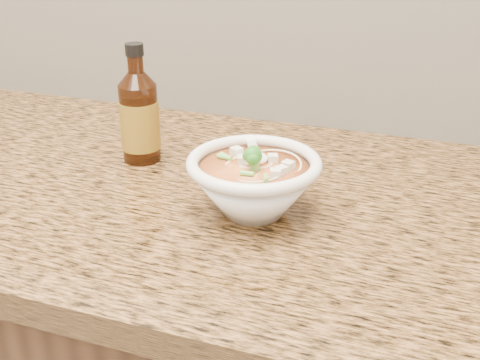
% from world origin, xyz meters
% --- Properties ---
extents(counter_slab, '(4.00, 0.68, 0.04)m').
position_xyz_m(counter_slab, '(0.00, 1.68, 0.88)').
color(counter_slab, '#906035').
rests_on(counter_slab, cabinet).
extents(soup_bowl, '(0.18, 0.20, 0.10)m').
position_xyz_m(soup_bowl, '(0.24, 1.61, 0.94)').
color(soup_bowl, white).
rests_on(soup_bowl, counter_slab).
extents(hot_sauce_bottle, '(0.08, 0.08, 0.20)m').
position_xyz_m(hot_sauce_bottle, '(0.00, 1.72, 0.97)').
color(hot_sauce_bottle, '#3D1908').
rests_on(hot_sauce_bottle, counter_slab).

